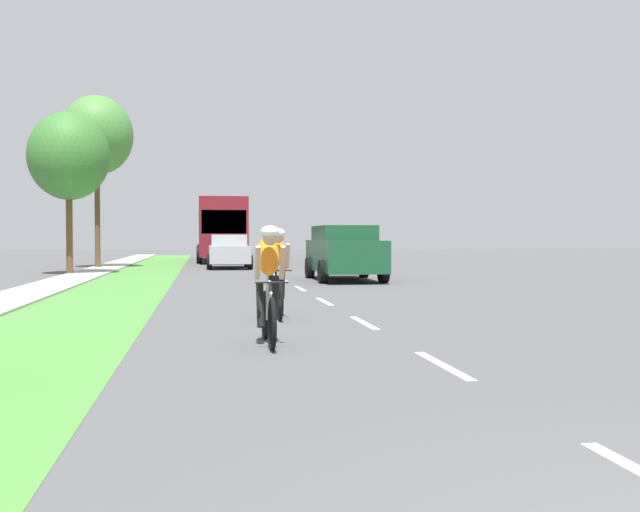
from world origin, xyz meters
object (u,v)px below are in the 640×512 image
(cyclist_lead, at_px, (269,284))
(sedan_silver, at_px, (229,251))
(suv_dark_green, at_px, (344,251))
(bus_maroon, at_px, (221,227))
(cyclist_trailing, at_px, (277,272))
(street_tree_near, at_px, (69,156))
(street_tree_far, at_px, (97,136))

(cyclist_lead, xyz_separation_m, sedan_silver, (0.28, 23.43, -0.04))
(suv_dark_green, relative_size, sedan_silver, 1.09)
(suv_dark_green, xyz_separation_m, bus_maroon, (-3.54, 19.34, 1.03))
(bus_maroon, bearing_deg, cyclist_trailing, -89.52)
(cyclist_lead, bearing_deg, street_tree_near, 107.17)
(street_tree_near, bearing_deg, cyclist_trailing, -68.27)
(cyclist_lead, xyz_separation_m, cyclist_trailing, (0.43, 3.16, 0.00))
(sedan_silver, relative_size, bus_maroon, 0.37)
(cyclist_trailing, relative_size, street_tree_far, 0.22)
(sedan_silver, relative_size, street_tree_near, 0.70)
(suv_dark_green, bearing_deg, street_tree_far, 130.81)
(cyclist_trailing, height_order, sedan_silver, cyclist_trailing)
(bus_maroon, height_order, street_tree_far, street_tree_far)
(cyclist_lead, distance_m, suv_dark_green, 14.23)
(cyclist_lead, distance_m, cyclist_trailing, 3.19)
(sedan_silver, distance_m, street_tree_near, 8.46)
(sedan_silver, height_order, bus_maroon, bus_maroon)
(cyclist_lead, distance_m, sedan_silver, 23.43)
(cyclist_lead, height_order, cyclist_trailing, same)
(cyclist_trailing, distance_m, street_tree_near, 17.31)
(cyclist_trailing, relative_size, bus_maroon, 0.15)
(cyclist_lead, distance_m, street_tree_far, 25.69)
(sedan_silver, bearing_deg, suv_dark_green, -70.48)
(cyclist_trailing, relative_size, suv_dark_green, 0.37)
(sedan_silver, bearing_deg, cyclist_lead, -90.69)
(cyclist_lead, height_order, sedan_silver, cyclist_lead)
(suv_dark_green, distance_m, bus_maroon, 19.69)
(suv_dark_green, relative_size, bus_maroon, 0.41)
(bus_maroon, height_order, street_tree_near, street_tree_near)
(street_tree_near, bearing_deg, cyclist_lead, -72.83)
(bus_maroon, distance_m, street_tree_near, 15.61)
(cyclist_trailing, height_order, street_tree_far, street_tree_far)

